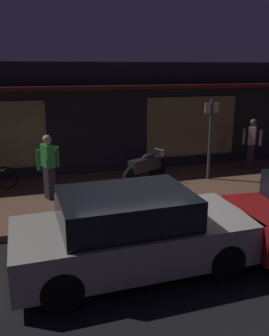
% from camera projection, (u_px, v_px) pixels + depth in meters
% --- Properties ---
extents(ground_plane, '(60.00, 60.00, 0.00)m').
position_uv_depth(ground_plane, '(149.00, 247.00, 7.15)').
color(ground_plane, black).
extents(sidewalk_slab, '(18.00, 4.00, 0.15)m').
position_uv_depth(sidewalk_slab, '(114.00, 194.00, 9.90)').
color(sidewalk_slab, brown).
rests_on(sidewalk_slab, ground_plane).
extents(storefront_building, '(18.00, 3.30, 3.60)m').
position_uv_depth(storefront_building, '(91.00, 116.00, 12.56)').
color(storefront_building, black).
rests_on(storefront_building, ground_plane).
extents(motorcycle, '(1.55, 0.95, 0.97)m').
position_uv_depth(motorcycle, '(145.00, 167.00, 10.46)').
color(motorcycle, black).
rests_on(motorcycle, sidewalk_slab).
extents(person_photographer, '(0.60, 0.44, 1.67)m').
position_uv_depth(person_photographer, '(49.00, 166.00, 9.14)').
color(person_photographer, '#28232D').
rests_on(person_photographer, sidewalk_slab).
extents(person_bystander, '(0.52, 0.46, 1.67)m').
position_uv_depth(person_bystander, '(252.00, 143.00, 11.91)').
color(person_bystander, '#28232D').
rests_on(person_bystander, sidewalk_slab).
extents(sign_post, '(0.44, 0.09, 2.40)m').
position_uv_depth(sign_post, '(210.00, 135.00, 10.68)').
color(sign_post, '#47474C').
rests_on(sign_post, sidewalk_slab).
extents(parked_car_near, '(4.14, 1.85, 1.42)m').
position_uv_depth(parked_car_near, '(132.00, 232.00, 6.21)').
color(parked_car_near, black).
rests_on(parked_car_near, ground_plane).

